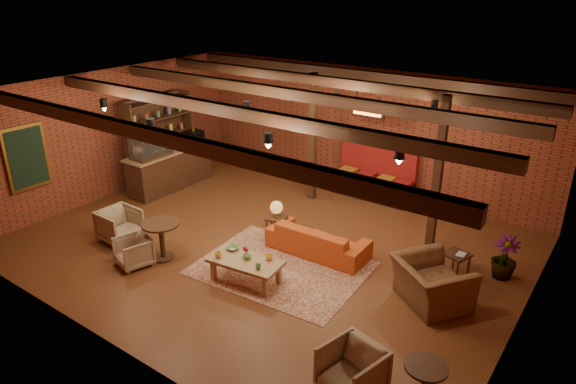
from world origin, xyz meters
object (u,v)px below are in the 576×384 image
Objects in this scene: sofa at (318,239)px; armchair_a at (119,224)px; armchair_right at (432,276)px; armchair_far at (352,368)px; side_table_book at (457,255)px; plant_tall at (512,217)px; side_table_lamp at (276,210)px; armchair_b at (133,250)px; coffee_table at (245,262)px; round_table_left at (161,234)px; round_table_right at (425,379)px.

armchair_a reaches higher than sofa.
armchair_far is at bearing 123.59° from armchair_right.
side_table_book is 1.20m from plant_tall.
side_table_lamp is 3.38m from armchair_a.
armchair_b is 7.16m from plant_tall.
plant_tall is at bearing 91.83° from armchair_far.
armchair_a is at bearing -174.68° from coffee_table.
armchair_far is at bearing 128.11° from sofa.
sofa is 2.68× the size of round_table_left.
round_table_left reaches higher than round_table_right.
side_table_lamp reaches higher than coffee_table.
armchair_b is 5.15m from armchair_far.
sofa is 1.78m from coffee_table.
sofa is 4.26m from armchair_a.
side_table_book is (6.36, 2.78, 0.05)m from armchair_a.
sofa is 2.57m from armchair_right.
sofa is 2.42× the size of side_table_lamp.
armchair_a is at bearing 174.71° from round_table_right.
side_table_lamp is 3.64m from armchair_right.
side_table_lamp reaches higher than sofa.
armchair_right reaches higher than sofa.
armchair_b is 6.22m from side_table_book.
armchair_a is at bearing 26.82° from sofa.
side_table_book is 0.22× the size of plant_tall.
round_table_left is at bearing 80.02° from armchair_b.
round_table_left is (-1.35, -2.03, -0.13)m from side_table_lamp.
sofa is at bearing 59.77° from armchair_b.
plant_tall reaches higher than armchair_far.
side_table_lamp is at bearing 56.34° from round_table_left.
coffee_table is 0.57× the size of plant_tall.
round_table_right is (5.77, -0.66, -0.09)m from round_table_left.
side_table_lamp is (-0.57, 1.73, 0.25)m from coffee_table.
coffee_table is 3.96m from round_table_right.
round_table_right is 3.99m from plant_tall.
armchair_b is at bearing 58.11° from armchair_right.
armchair_a is 7.13m from round_table_right.
sofa is 2.70× the size of armchair_a.
coffee_table is at bearing 8.86° from round_table_left.
armchair_right is (3.04, 1.35, 0.12)m from coffee_table.
armchair_b is 6.03m from round_table_right.
armchair_right reaches higher than round_table_left.
armchair_b is 0.53× the size of armchair_right.
armchair_a is (-1.34, -0.00, -0.14)m from round_table_left.
coffee_table is 2.12× the size of round_table_right.
plant_tall is at bearing 29.37° from round_table_left.
round_table_right is (3.34, -2.67, 0.14)m from sofa.
round_table_right is at bearing 140.08° from sofa.
sofa reaches higher than side_table_book.
plant_tall is at bearing 48.49° from armchair_b.
armchair_right is at bearing 23.90° from coffee_table.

